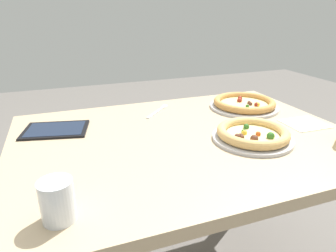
{
  "coord_description": "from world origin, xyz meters",
  "views": [
    {
      "loc": [
        -0.42,
        -0.94,
        1.2
      ],
      "look_at": [
        -0.05,
        0.05,
        0.78
      ],
      "focal_mm": 31.86,
      "sensor_mm": 36.0,
      "label": 1
    }
  ],
  "objects_px": {
    "pizza_far": "(244,104)",
    "fork": "(158,111)",
    "water_cup_clear": "(57,200)",
    "pizza_near": "(253,134)",
    "tablet": "(56,130)"
  },
  "relations": [
    {
      "from": "water_cup_clear",
      "to": "tablet",
      "type": "height_order",
      "value": "water_cup_clear"
    },
    {
      "from": "fork",
      "to": "pizza_near",
      "type": "bearing_deg",
      "value": -62.97
    },
    {
      "from": "pizza_far",
      "to": "fork",
      "type": "distance_m",
      "value": 0.41
    },
    {
      "from": "water_cup_clear",
      "to": "fork",
      "type": "height_order",
      "value": "water_cup_clear"
    },
    {
      "from": "water_cup_clear",
      "to": "fork",
      "type": "bearing_deg",
      "value": 54.93
    },
    {
      "from": "tablet",
      "to": "water_cup_clear",
      "type": "bearing_deg",
      "value": -90.0
    },
    {
      "from": "pizza_near",
      "to": "pizza_far",
      "type": "height_order",
      "value": "pizza_near"
    },
    {
      "from": "pizza_far",
      "to": "fork",
      "type": "height_order",
      "value": "pizza_far"
    },
    {
      "from": "pizza_far",
      "to": "fork",
      "type": "xyz_separation_m",
      "value": [
        -0.4,
        0.1,
        -0.02
      ]
    },
    {
      "from": "water_cup_clear",
      "to": "tablet",
      "type": "relative_size",
      "value": 0.37
    },
    {
      "from": "pizza_near",
      "to": "fork",
      "type": "height_order",
      "value": "pizza_near"
    },
    {
      "from": "fork",
      "to": "tablet",
      "type": "distance_m",
      "value": 0.46
    },
    {
      "from": "water_cup_clear",
      "to": "tablet",
      "type": "distance_m",
      "value": 0.56
    },
    {
      "from": "pizza_far",
      "to": "tablet",
      "type": "relative_size",
      "value": 1.19
    },
    {
      "from": "pizza_near",
      "to": "fork",
      "type": "xyz_separation_m",
      "value": [
        -0.22,
        0.43,
        -0.02
      ]
    }
  ]
}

